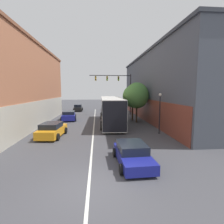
% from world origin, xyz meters
% --- Properties ---
extents(ground_plane, '(160.00, 160.00, 0.00)m').
position_xyz_m(ground_plane, '(0.00, 0.00, 0.00)').
color(ground_plane, '#424247').
extents(lane_center_line, '(0.14, 39.93, 0.01)m').
position_xyz_m(lane_center_line, '(0.00, 13.97, 0.00)').
color(lane_center_line, silver).
rests_on(lane_center_line, ground_plane).
extents(building_left_brick, '(6.97, 24.44, 10.14)m').
position_xyz_m(building_left_brick, '(-9.81, 15.14, 5.18)').
color(building_left_brick, '#A86647').
rests_on(building_left_brick, ground_plane).
extents(building_right_storefront, '(10.33, 29.84, 9.98)m').
position_xyz_m(building_right_storefront, '(12.43, 19.25, 5.11)').
color(building_right_storefront, '#4C515B').
rests_on(building_right_storefront, ground_plane).
extents(bus, '(3.05, 12.66, 3.46)m').
position_xyz_m(bus, '(2.28, 15.55, 1.95)').
color(bus, silver).
rests_on(bus, ground_plane).
extents(hatchback_foreground, '(2.17, 4.15, 1.22)m').
position_xyz_m(hatchback_foreground, '(2.53, 2.50, 0.58)').
color(hatchback_foreground, navy).
rests_on(hatchback_foreground, ground_plane).
extents(parked_car_left_near, '(2.36, 4.27, 1.38)m').
position_xyz_m(parked_car_left_near, '(-3.88, 9.19, 0.67)').
color(parked_car_left_near, orange).
rests_on(parked_car_left_near, ground_plane).
extents(parked_car_left_mid, '(1.98, 4.33, 1.44)m').
position_xyz_m(parked_car_left_mid, '(-3.71, 30.90, 0.67)').
color(parked_car_left_mid, black).
rests_on(parked_car_left_mid, ground_plane).
extents(parked_car_left_far, '(2.54, 4.27, 1.38)m').
position_xyz_m(parked_car_left_far, '(-3.82, 18.76, 0.67)').
color(parked_car_left_far, navy).
rests_on(parked_car_left_far, ground_plane).
extents(traffic_signal_gantry, '(7.46, 0.36, 7.38)m').
position_xyz_m(traffic_signal_gantry, '(4.17, 23.92, 5.43)').
color(traffic_signal_gantry, black).
rests_on(traffic_signal_gantry, ground_plane).
extents(street_lamp, '(0.32, 0.32, 4.14)m').
position_xyz_m(street_lamp, '(6.77, 9.63, 2.41)').
color(street_lamp, black).
rests_on(street_lamp, ground_plane).
extents(street_tree_near, '(2.93, 2.64, 5.17)m').
position_xyz_m(street_tree_near, '(5.63, 17.79, 3.54)').
color(street_tree_near, '#4C3823').
rests_on(street_tree_near, ground_plane).
extents(street_tree_far, '(3.23, 2.91, 5.51)m').
position_xyz_m(street_tree_far, '(5.86, 16.09, 3.73)').
color(street_tree_far, '#3D2D1E').
rests_on(street_tree_far, ground_plane).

